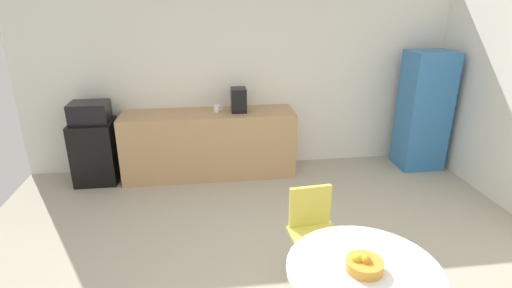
% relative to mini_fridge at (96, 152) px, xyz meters
% --- Properties ---
extents(wall_back, '(6.00, 0.10, 2.60)m').
position_rel_mini_fridge_xyz_m(wall_back, '(2.00, 0.35, 0.88)').
color(wall_back, white).
rests_on(wall_back, ground_plane).
extents(counter_block, '(2.33, 0.60, 0.90)m').
position_rel_mini_fridge_xyz_m(counter_block, '(1.51, 0.00, 0.03)').
color(counter_block, tan).
rests_on(counter_block, ground_plane).
extents(mini_fridge, '(0.54, 0.54, 0.83)m').
position_rel_mini_fridge_xyz_m(mini_fridge, '(0.00, 0.00, 0.00)').
color(mini_fridge, black).
rests_on(mini_fridge, ground_plane).
extents(microwave, '(0.48, 0.38, 0.26)m').
position_rel_mini_fridge_xyz_m(microwave, '(0.00, 0.00, 0.55)').
color(microwave, black).
rests_on(microwave, mini_fridge).
extents(locker_cabinet, '(0.60, 0.50, 1.67)m').
position_rel_mini_fridge_xyz_m(locker_cabinet, '(4.55, -0.10, 0.42)').
color(locker_cabinet, '#3372B2').
rests_on(locker_cabinet, ground_plane).
extents(round_table, '(1.01, 1.01, 0.75)m').
position_rel_mini_fridge_xyz_m(round_table, '(2.45, -3.19, 0.18)').
color(round_table, silver).
rests_on(round_table, ground_plane).
extents(chair_yellow, '(0.46, 0.46, 0.83)m').
position_rel_mini_fridge_xyz_m(chair_yellow, '(2.37, -2.27, 0.11)').
color(chair_yellow, silver).
rests_on(chair_yellow, ground_plane).
extents(fruit_bowl, '(0.24, 0.24, 0.11)m').
position_rel_mini_fridge_xyz_m(fruit_bowl, '(2.44, -3.21, 0.37)').
color(fruit_bowl, gold).
rests_on(fruit_bowl, round_table).
extents(mug_white, '(0.13, 0.08, 0.09)m').
position_rel_mini_fridge_xyz_m(mug_white, '(1.64, 0.02, 0.53)').
color(mug_white, white).
rests_on(mug_white, counter_block).
extents(coffee_maker, '(0.20, 0.24, 0.32)m').
position_rel_mini_fridge_xyz_m(coffee_maker, '(1.93, 0.00, 0.64)').
color(coffee_maker, black).
rests_on(coffee_maker, counter_block).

